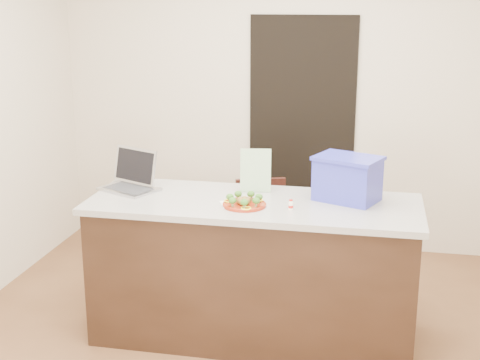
% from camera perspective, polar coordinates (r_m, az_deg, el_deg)
% --- Properties ---
extents(ground, '(4.00, 4.00, 0.00)m').
position_cam_1_polar(ground, '(4.29, 0.47, -14.64)').
color(ground, brown).
rests_on(ground, ground).
extents(room_shell, '(4.00, 4.00, 4.00)m').
position_cam_1_polar(room_shell, '(3.75, 0.53, 7.33)').
color(room_shell, white).
rests_on(room_shell, ground).
extents(doorway, '(0.90, 0.02, 2.00)m').
position_cam_1_polar(doorway, '(5.77, 5.28, 3.91)').
color(doorway, black).
rests_on(doorway, ground).
extents(island, '(2.06, 0.76, 0.92)m').
position_cam_1_polar(island, '(4.30, 1.13, -7.65)').
color(island, black).
rests_on(island, ground).
extents(plate, '(0.26, 0.26, 0.02)m').
position_cam_1_polar(plate, '(4.04, 0.38, -2.10)').
color(plate, maroon).
rests_on(plate, island).
extents(meatballs, '(0.09, 0.11, 0.04)m').
position_cam_1_polar(meatballs, '(4.04, 0.31, -1.75)').
color(meatballs, brown).
rests_on(meatballs, plate).
extents(broccoli, '(0.22, 0.22, 0.04)m').
position_cam_1_polar(broccoli, '(4.03, 0.38, -1.53)').
color(broccoli, '#255115').
rests_on(broccoli, plate).
extents(pepper_rings, '(0.23, 0.24, 0.01)m').
position_cam_1_polar(pepper_rings, '(4.04, 0.38, -1.97)').
color(pepper_rings, yellow).
rests_on(pepper_rings, plate).
extents(napkin, '(0.19, 0.19, 0.01)m').
position_cam_1_polar(napkin, '(4.07, -0.61, -2.07)').
color(napkin, silver).
rests_on(napkin, island).
extents(fork, '(0.04, 0.15, 0.00)m').
position_cam_1_polar(fork, '(4.08, -0.86, -1.94)').
color(fork, '#B3B3B8').
rests_on(fork, napkin).
extents(knife, '(0.08, 0.18, 0.01)m').
position_cam_1_polar(knife, '(4.05, -0.24, -2.07)').
color(knife, white).
rests_on(knife, napkin).
extents(yogurt_bottle, '(0.03, 0.03, 0.06)m').
position_cam_1_polar(yogurt_bottle, '(3.98, 4.36, -2.19)').
color(yogurt_bottle, white).
rests_on(yogurt_bottle, island).
extents(laptop, '(0.43, 0.42, 0.25)m').
position_cam_1_polar(laptop, '(4.46, -9.21, 0.19)').
color(laptop, '#A4A4A8').
rests_on(laptop, island).
extents(leaflet, '(0.20, 0.07, 0.28)m').
position_cam_1_polar(leaflet, '(4.31, 1.34, 0.82)').
color(leaflet, silver).
rests_on(leaflet, island).
extents(blue_box, '(0.46, 0.40, 0.28)m').
position_cam_1_polar(blue_box, '(4.17, 9.16, 0.14)').
color(blue_box, '#2E32A7').
rests_on(blue_box, island).
extents(chair, '(0.48, 0.49, 0.84)m').
position_cam_1_polar(chair, '(4.96, 1.56, -4.22)').
color(chair, '#371610').
rests_on(chair, ground).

